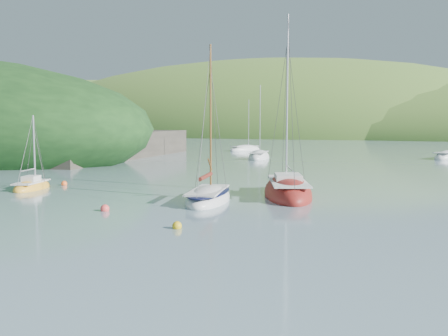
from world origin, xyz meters
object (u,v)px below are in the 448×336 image
at_px(sloop_red, 288,193).
at_px(daysailer_white, 208,198).
at_px(distant_sloop_c, 245,150).
at_px(distant_sloop_a, 259,157).
at_px(sailboat_yellow, 32,187).

bearing_deg(sloop_red, daysailer_white, -155.50).
bearing_deg(daysailer_white, distant_sloop_c, 94.79).
bearing_deg(distant_sloop_c, sloop_red, -41.60).
bearing_deg(distant_sloop_c, distant_sloop_a, -38.89).
bearing_deg(distant_sloop_a, sailboat_yellow, -109.86).
relative_size(sailboat_yellow, distant_sloop_c, 0.62).
bearing_deg(distant_sloop_c, daysailer_white, -47.04).
distance_m(sailboat_yellow, distant_sloop_a, 35.47).
height_order(sailboat_yellow, distant_sloop_c, distant_sloop_c).
bearing_deg(sloop_red, distant_sloop_c, 92.39).
bearing_deg(sailboat_yellow, distant_sloop_a, 64.23).
height_order(distant_sloop_a, distant_sloop_c, distant_sloop_a).
height_order(daysailer_white, sloop_red, sloop_red).
bearing_deg(sloop_red, sailboat_yellow, 170.92).
distance_m(sloop_red, distant_sloop_a, 33.72).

